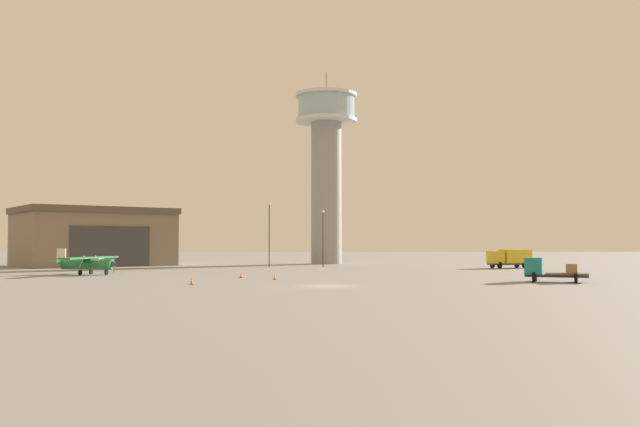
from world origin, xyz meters
name	(u,v)px	position (x,y,z in m)	size (l,w,h in m)	color
ground_plane	(329,286)	(0.00, 0.00, 0.00)	(400.00, 400.00, 0.00)	gray
control_tower	(328,157)	(0.51, 60.57, 19.22)	(11.13, 11.13, 34.62)	gray
hangar	(95,237)	(-38.37, 51.83, 4.77)	(29.36, 28.14, 9.50)	#7A6B56
airplane_green	(88,263)	(-28.49, 20.49, 1.45)	(8.25, 10.57, 3.11)	#287A42
truck_box_yellow	(512,257)	(27.73, 40.53, 1.59)	(6.81, 4.19, 2.78)	#38383D
truck_flatbed_teal	(549,270)	(21.61, 6.12, 1.16)	(6.33, 4.50, 2.36)	#38383D
light_post_east	(271,229)	(-8.60, 45.64, 5.90)	(0.44, 0.44, 10.08)	#38383D
light_post_north	(325,233)	(-0.14, 44.93, 5.27)	(0.44, 0.44, 8.88)	#38383D
traffic_cone_near_left	(243,275)	(-9.26, 13.98, 0.28)	(0.36, 0.36, 0.57)	black
traffic_cone_near_right	(193,281)	(-12.43, 2.26, 0.32)	(0.36, 0.36, 0.64)	black
traffic_cone_mid_apron	(276,277)	(-5.33, 10.14, 0.28)	(0.36, 0.36, 0.56)	black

